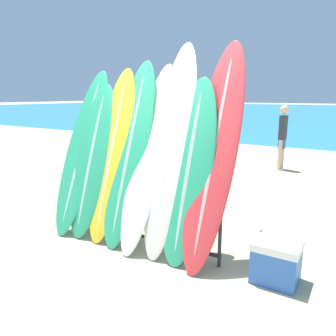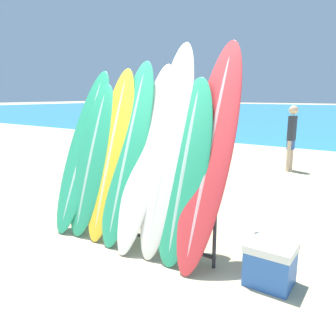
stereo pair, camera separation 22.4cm
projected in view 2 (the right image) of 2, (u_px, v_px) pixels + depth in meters
The scene contains 14 objects.
ground_plane at pixel (102, 262), 3.74m from camera, with size 160.00×160.00×0.00m, color #CCB789.
surfboard_rack at pixel (133, 209), 4.16m from camera, with size 2.34×0.04×0.82m.
surfboard_slot_0 at pixel (83, 150), 4.64m from camera, with size 0.57×1.04×2.23m.
surfboard_slot_1 at pixel (92, 159), 4.46m from camera, with size 0.59×0.79×2.03m.
surfboard_slot_2 at pixel (111, 154), 4.31m from camera, with size 0.54×0.83×2.23m.
surfboard_slot_3 at pixel (128, 152), 4.17m from camera, with size 0.56×0.91×2.32m.
surfboard_slot_4 at pixel (146, 156), 4.03m from camera, with size 0.48×1.06×2.28m.
surfboard_slot_5 at pixel (167, 149), 3.83m from camera, with size 0.51×0.91×2.50m.
surfboard_slot_6 at pixel (184, 171), 3.67m from camera, with size 0.57×0.75×2.08m.
surfboard_slot_7 at pixel (210, 153), 3.57m from camera, with size 0.53×1.08×2.50m.
person_near_water at pixel (216, 124), 10.20m from camera, with size 0.31×0.29×1.79m.
person_mid_beach at pixel (291, 136), 8.11m from camera, with size 0.22×0.27×1.63m.
person_far_left at pixel (167, 138), 7.30m from camera, with size 0.29×0.23×1.72m.
cooler_box at pixel (270, 264), 3.27m from camera, with size 0.46×0.39×0.44m.
Camera 2 is at (2.54, -2.41, 1.87)m, focal length 35.00 mm.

